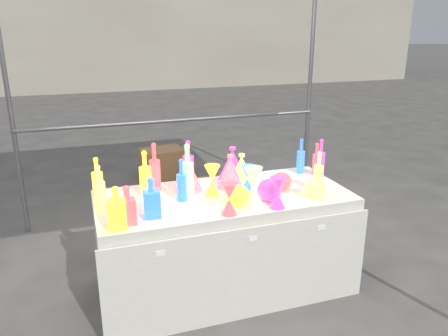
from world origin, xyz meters
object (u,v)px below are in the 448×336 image
object	(u,v)px
cardboard_box_closed	(163,163)
bottle_0	(97,178)
decanter_0	(117,207)
display_table	(224,242)
lampshade_0	(188,174)
globe_0	(238,197)
hourglass_0	(229,199)

from	to	relation	value
cardboard_box_closed	bottle_0	distance (m)	2.68
decanter_0	display_table	bearing A→B (deg)	26.43
cardboard_box_closed	lampshade_0	size ratio (longest dim) A/B	2.14
globe_0	decanter_0	bearing A→B (deg)	-173.27
bottle_0	hourglass_0	bearing A→B (deg)	-36.28
decanter_0	hourglass_0	distance (m)	0.70
cardboard_box_closed	decanter_0	xyz separation A→B (m)	(-0.83, -2.96, 0.69)
hourglass_0	display_table	bearing A→B (deg)	76.44
hourglass_0	cardboard_box_closed	bearing A→B (deg)	87.47
display_table	hourglass_0	xyz separation A→B (m)	(-0.08, -0.33, 0.48)
cardboard_box_closed	lampshade_0	bearing A→B (deg)	-106.44
bottle_0	display_table	bearing A→B (deg)	-15.81
bottle_0	lampshade_0	bearing A→B (deg)	-5.57
hourglass_0	decanter_0	bearing A→B (deg)	178.10
lampshade_0	globe_0	bearing A→B (deg)	-47.31
bottle_0	globe_0	size ratio (longest dim) A/B	1.85
display_table	globe_0	world-z (taller)	globe_0
bottle_0	hourglass_0	distance (m)	0.96
lampshade_0	hourglass_0	bearing A→B (deg)	-63.69
display_table	lampshade_0	size ratio (longest dim) A/B	7.40
decanter_0	lampshade_0	world-z (taller)	decanter_0
hourglass_0	lampshade_0	world-z (taller)	lampshade_0
decanter_0	lampshade_0	size ratio (longest dim) A/B	1.06
globe_0	lampshade_0	distance (m)	0.46
lampshade_0	cardboard_box_closed	bearing A→B (deg)	94.81
decanter_0	cardboard_box_closed	bearing A→B (deg)	79.47
bottle_0	decanter_0	distance (m)	0.55
hourglass_0	globe_0	xyz separation A→B (m)	(0.10, 0.12, -0.04)
cardboard_box_closed	bottle_0	bearing A→B (deg)	-120.71
display_table	decanter_0	world-z (taller)	decanter_0
cardboard_box_closed	bottle_0	world-z (taller)	bottle_0
display_table	cardboard_box_closed	distance (m)	2.67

